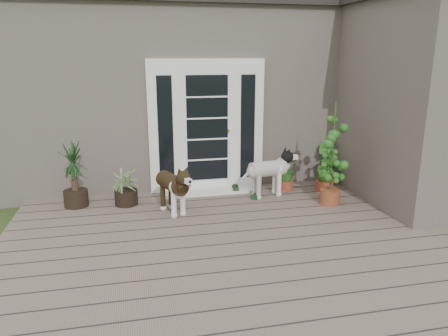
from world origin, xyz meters
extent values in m
cube|color=#6B5B4C|center=(0.00, 0.40, 0.06)|extent=(6.20, 4.60, 0.12)
cube|color=#665E54|center=(0.00, 4.65, 1.55)|extent=(7.40, 4.00, 3.10)
cube|color=#2D2826|center=(0.00, 4.65, 3.20)|extent=(7.60, 4.20, 0.20)
cube|color=#665E54|center=(2.90, 1.50, 1.55)|extent=(1.60, 2.40, 3.10)
cube|color=white|center=(-0.20, 2.60, 1.19)|extent=(1.90, 0.14, 2.15)
cube|color=white|center=(-0.20, 2.40, 0.14)|extent=(1.60, 0.40, 0.05)
imported|color=#224E16|center=(1.08, 2.27, 0.36)|extent=(0.52, 0.52, 0.48)
imported|color=#1A5C1C|center=(1.87, 2.40, 0.40)|extent=(0.50, 0.50, 0.55)
imported|color=#164D19|center=(1.71, 2.11, 0.37)|extent=(0.45, 0.45, 0.51)
camera|label=1|loc=(-1.40, -4.16, 2.31)|focal=33.85mm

